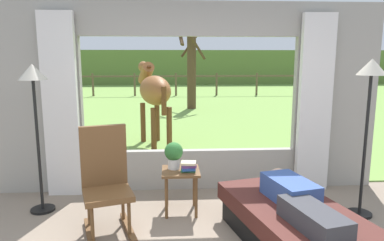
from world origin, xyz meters
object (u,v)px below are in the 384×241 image
at_px(book_stack, 188,166).
at_px(pasture_tree, 191,68).
at_px(rocking_chair, 106,181).
at_px(side_table, 181,178).
at_px(floor_lamp_right, 370,91).
at_px(potted_plant, 174,154).
at_px(floor_lamp_left, 34,94).
at_px(reclining_person, 297,198).
at_px(horse, 154,91).
at_px(recliner_sofa, 293,226).

distance_m(book_stack, pasture_tree, 8.84).
bearing_deg(book_stack, rocking_chair, -158.81).
distance_m(side_table, floor_lamp_right, 2.34).
bearing_deg(side_table, floor_lamp_right, -5.77).
bearing_deg(side_table, potted_plant, 143.13).
bearing_deg(book_stack, floor_lamp_left, 173.60).
xyz_separation_m(rocking_chair, floor_lamp_right, (2.89, 0.19, 0.92)).
height_order(reclining_person, pasture_tree, pasture_tree).
xyz_separation_m(side_table, floor_lamp_right, (2.09, -0.21, 1.04)).
bearing_deg(horse, floor_lamp_right, -72.87).
xyz_separation_m(side_table, floor_lamp_left, (-1.66, 0.14, 0.99)).
xyz_separation_m(recliner_sofa, floor_lamp_left, (-2.72, 1.01, 1.20)).
bearing_deg(book_stack, recliner_sofa, -39.97).
height_order(recliner_sofa, horse, horse).
bearing_deg(horse, book_stack, -99.47).
relative_size(reclining_person, side_table, 2.74).
distance_m(recliner_sofa, side_table, 1.39).
distance_m(rocking_chair, pasture_tree, 9.28).
xyz_separation_m(potted_plant, horse, (-0.38, 3.27, 0.45)).
distance_m(floor_lamp_right, horse, 4.37).
height_order(side_table, pasture_tree, pasture_tree).
distance_m(floor_lamp_left, pasture_tree, 8.88).
xyz_separation_m(recliner_sofa, book_stack, (-0.97, 0.81, 0.36)).
bearing_deg(floor_lamp_left, book_stack, -6.40).
relative_size(rocking_chair, floor_lamp_left, 0.64).
height_order(rocking_chair, pasture_tree, pasture_tree).
bearing_deg(pasture_tree, reclining_person, -87.43).
bearing_deg(pasture_tree, side_table, -94.10).
height_order(rocking_chair, potted_plant, rocking_chair).
height_order(recliner_sofa, potted_plant, potted_plant).
bearing_deg(reclining_person, pasture_tree, 78.83).
bearing_deg(horse, rocking_chair, -113.76).
height_order(book_stack, horse, horse).
bearing_deg(rocking_chair, side_table, 9.50).
distance_m(book_stack, floor_lamp_left, 1.95).
distance_m(recliner_sofa, floor_lamp_right, 1.75).
height_order(potted_plant, pasture_tree, pasture_tree).
bearing_deg(potted_plant, reclining_person, -40.82).
relative_size(side_table, book_stack, 2.80).
xyz_separation_m(recliner_sofa, potted_plant, (-1.14, 0.93, 0.48)).
distance_m(reclining_person, horse, 4.56).
bearing_deg(floor_lamp_right, reclining_person, -145.48).
bearing_deg(recliner_sofa, pasture_tree, 78.85).
bearing_deg(horse, reclining_person, -88.99).
relative_size(recliner_sofa, horse, 1.03).
relative_size(floor_lamp_left, floor_lamp_right, 0.97).
distance_m(horse, pasture_tree, 5.50).
height_order(recliner_sofa, pasture_tree, pasture_tree).
distance_m(recliner_sofa, book_stack, 1.32).
relative_size(recliner_sofa, potted_plant, 5.83).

